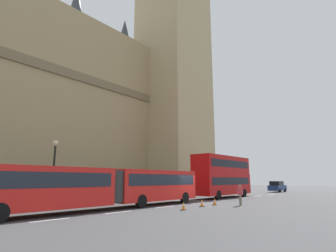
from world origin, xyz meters
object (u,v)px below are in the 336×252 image
Objects in this scene: traffic_cone_east at (215,202)px; pedestrian_near_cones at (240,194)px; articulated_bus at (109,185)px; street_lamp at (54,168)px; sedan_lead at (277,187)px; traffic_cone_west at (184,206)px; double_decker_bus at (223,175)px; traffic_cone_middle at (202,203)px.

traffic_cone_east is 2.22m from pedestrian_near_cones.
street_lamp is at bearing 115.07° from articulated_bus.
articulated_bus is 4.21× the size of sedan_lead.
articulated_bus is 3.52× the size of street_lamp.
traffic_cone_west is (-33.10, -4.75, -0.63)m from sedan_lead.
traffic_cone_east is 0.11× the size of street_lamp.
street_lamp is at bearing 166.62° from double_decker_bus.
traffic_cone_middle is (2.98, 0.41, 0.00)m from traffic_cone_west.
articulated_bus reaches higher than pedestrian_near_cones.
traffic_cone_middle is at bearing -46.09° from street_lamp.
traffic_cone_middle is at bearing -33.47° from articulated_bus.
articulated_bus is 5.14m from street_lamp.
articulated_bus is at bearing 152.24° from traffic_cone_east.
double_decker_bus is at bearing 24.99° from traffic_cone_east.
traffic_cone_east is (-8.93, -4.16, -2.43)m from double_decker_bus.
traffic_cone_east is 0.34× the size of pedestrian_near_cones.
traffic_cone_middle is at bearing 176.72° from traffic_cone_east.
sedan_lead is at bearing 0.44° from articulated_bus.
traffic_cone_middle is 1.77m from traffic_cone_east.
sedan_lead is 27.99m from pedestrian_near_cones.
double_decker_bus reaches higher than sedan_lead.
street_lamp is (-5.26, 8.98, 2.77)m from traffic_cone_west.
traffic_cone_middle is 12.21m from street_lamp.
double_decker_bus reaches higher than traffic_cone_middle.
traffic_cone_west is at bearing -171.84° from sedan_lead.
traffic_cone_west is 6.05m from pedestrian_near_cones.
street_lamp is (-38.37, 4.23, 2.14)m from sedan_lead.
pedestrian_near_cones is at bearing -33.74° from articulated_bus.
traffic_cone_east is at bearing -155.01° from double_decker_bus.
traffic_cone_middle is (-30.12, -4.34, -0.63)m from sedan_lead.
double_decker_bus is 5.91× the size of pedestrian_near_cones.
articulated_bus is 36.27m from sedan_lead.
pedestrian_near_cones reaches higher than traffic_cone_middle.
traffic_cone_middle is at bearing 145.69° from pedestrian_near_cones.
street_lamp reaches higher than sedan_lead.
articulated_bus is 7.50m from traffic_cone_middle.
double_decker_bus is at bearing 0.01° from articulated_bus.
pedestrian_near_cones is at bearing -14.69° from traffic_cone_west.
double_decker_bus is (16.83, 0.00, 0.96)m from articulated_bus.
double_decker_bus is at bearing 37.38° from pedestrian_near_cones.
pedestrian_near_cones is (8.98, -6.00, -0.83)m from articulated_bus.
double_decker_bus reaches higher than traffic_cone_east.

